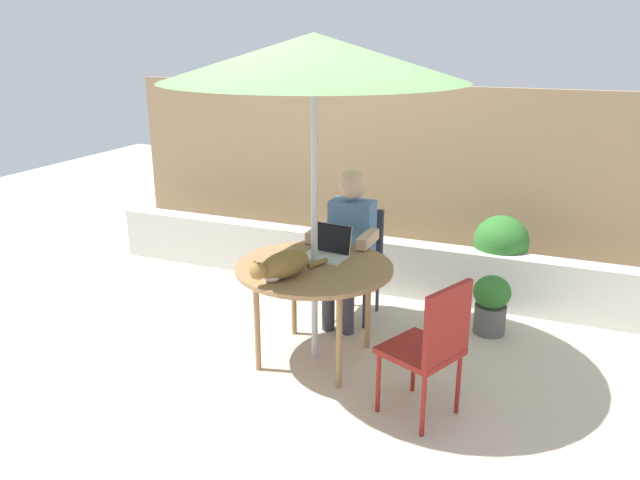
% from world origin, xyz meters
% --- Properties ---
extents(ground_plane, '(14.00, 14.00, 0.00)m').
position_xyz_m(ground_plane, '(0.00, 0.00, 0.00)').
color(ground_plane, beige).
extents(fence_back, '(5.88, 0.08, 1.75)m').
position_xyz_m(fence_back, '(0.00, 2.21, 0.88)').
color(fence_back, '#937756').
rests_on(fence_back, ground).
extents(planter_wall_low, '(5.29, 0.20, 0.48)m').
position_xyz_m(planter_wall_low, '(0.00, 1.38, 0.24)').
color(planter_wall_low, beige).
rests_on(planter_wall_low, ground).
extents(patio_table, '(1.07, 1.07, 0.71)m').
position_xyz_m(patio_table, '(0.00, 0.00, 0.65)').
color(patio_table, '#9E754C').
rests_on(patio_table, ground).
extents(patio_umbrella, '(1.92, 1.92, 2.21)m').
position_xyz_m(patio_umbrella, '(0.00, 0.00, 2.06)').
color(patio_umbrella, '#B7B7BC').
rests_on(patio_umbrella, ground).
extents(chair_occupied, '(0.40, 0.40, 0.88)m').
position_xyz_m(chair_occupied, '(0.00, 0.85, 0.51)').
color(chair_occupied, '#33383F').
rests_on(chair_occupied, ground).
extents(chair_empty, '(0.53, 0.53, 0.88)m').
position_xyz_m(chair_empty, '(0.92, -0.41, 0.51)').
color(chair_empty, maroon).
rests_on(chair_empty, ground).
extents(person_seated, '(0.48, 0.48, 1.22)m').
position_xyz_m(person_seated, '(0.00, 0.69, 0.68)').
color(person_seated, '#4C72A5').
rests_on(person_seated, ground).
extents(laptop, '(0.32, 0.28, 0.21)m').
position_xyz_m(laptop, '(0.01, 0.22, 0.77)').
color(laptop, silver).
rests_on(laptop, patio_table).
extents(cat, '(0.33, 0.61, 0.17)m').
position_xyz_m(cat, '(-0.10, -0.29, 0.79)').
color(cat, olive).
rests_on(cat, patio_table).
extents(potted_plant_near_fence, '(0.46, 0.46, 0.75)m').
position_xyz_m(potted_plant_near_fence, '(1.06, 1.57, 0.43)').
color(potted_plant_near_fence, '#595654').
rests_on(potted_plant_near_fence, ground).
extents(potted_plant_by_chair, '(0.28, 0.28, 0.46)m').
position_xyz_m(potted_plant_by_chair, '(1.09, 0.89, 0.25)').
color(potted_plant_by_chair, '#595654').
rests_on(potted_plant_by_chair, ground).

